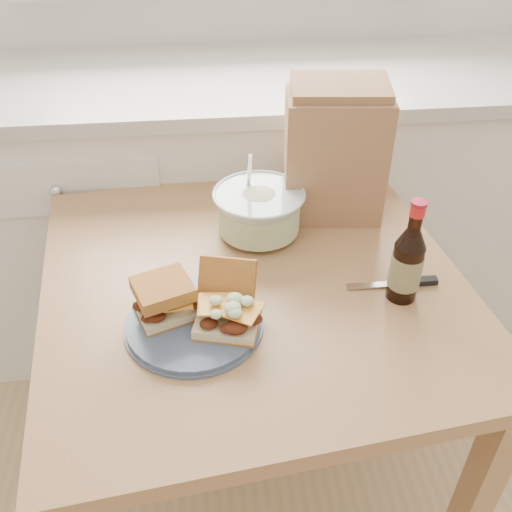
{
  "coord_description": "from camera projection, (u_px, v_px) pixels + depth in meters",
  "views": [
    {
      "loc": [
        -0.1,
        0.03,
        1.54
      ],
      "look_at": [
        -0.01,
        0.95,
        0.83
      ],
      "focal_mm": 40.0,
      "sensor_mm": 36.0,
      "label": 1
    }
  ],
  "objects": [
    {
      "name": "coleslaw_bowl",
      "position": [
        259.0,
        213.0,
        1.34
      ],
      "size": [
        0.22,
        0.22,
        0.21
      ],
      "color": "silver",
      "rests_on": "dining_table"
    },
    {
      "name": "dining_table",
      "position": [
        253.0,
        314.0,
        1.3
      ],
      "size": [
        1.0,
        1.0,
        0.75
      ],
      "rotation": [
        0.0,
        0.0,
        0.12
      ],
      "color": "#A6744E",
      "rests_on": "ground"
    },
    {
      "name": "knife",
      "position": [
        408.0,
        282.0,
        1.21
      ],
      "size": [
        0.2,
        0.02,
        0.01
      ],
      "rotation": [
        0.0,
        0.0,
        -0.01
      ],
      "color": "silver",
      "rests_on": "dining_table"
    },
    {
      "name": "paper_bag",
      "position": [
        334.0,
        157.0,
        1.35
      ],
      "size": [
        0.25,
        0.18,
        0.31
      ],
      "primitive_type": "cube",
      "rotation": [
        0.0,
        0.0,
        -0.1
      ],
      "color": "#A77650",
      "rests_on": "dining_table"
    },
    {
      "name": "sandwich_left",
      "position": [
        164.0,
        298.0,
        1.1
      ],
      "size": [
        0.13,
        0.13,
        0.08
      ],
      "rotation": [
        0.0,
        0.0,
        0.36
      ],
      "color": "beige",
      "rests_on": "plate"
    },
    {
      "name": "sandwich_right",
      "position": [
        227.0,
        303.0,
        1.1
      ],
      "size": [
        0.14,
        0.19,
        0.1
      ],
      "rotation": [
        0.0,
        0.0,
        -0.26
      ],
      "color": "beige",
      "rests_on": "plate"
    },
    {
      "name": "cabinet_run",
      "position": [
        236.0,
        206.0,
        1.98
      ],
      "size": [
        2.5,
        0.64,
        0.94
      ],
      "color": "white",
      "rests_on": "ground"
    },
    {
      "name": "beer_bottle",
      "position": [
        407.0,
        263.0,
        1.14
      ],
      "size": [
        0.06,
        0.06,
        0.23
      ],
      "rotation": [
        0.0,
        0.0,
        0.28
      ],
      "color": "black",
      "rests_on": "dining_table"
    },
    {
      "name": "plate",
      "position": [
        194.0,
        323.0,
        1.11
      ],
      "size": [
        0.26,
        0.26,
        0.02
      ],
      "primitive_type": "cylinder",
      "color": "#465671",
      "rests_on": "dining_table"
    }
  ]
}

